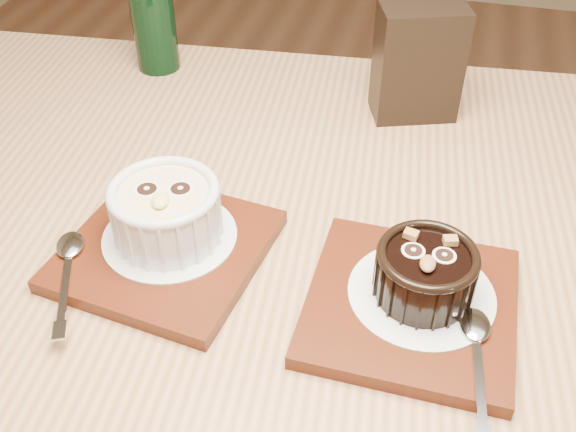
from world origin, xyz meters
name	(u,v)px	position (x,y,z in m)	size (l,w,h in m)	color
table	(279,304)	(-0.23, 0.01, 0.66)	(1.27, 0.91, 0.75)	#90633E
tray_left	(166,250)	(-0.33, -0.03, 0.76)	(0.18, 0.18, 0.01)	#4F1D0D
doily_left	(170,236)	(-0.33, -0.02, 0.77)	(0.13, 0.13, 0.00)	white
ramekin_white	(166,210)	(-0.33, -0.02, 0.80)	(0.10, 0.10, 0.06)	silver
spoon_left	(67,270)	(-0.40, -0.09, 0.77)	(0.03, 0.13, 0.01)	silver
tray_right	(410,306)	(-0.10, -0.05, 0.76)	(0.18, 0.18, 0.01)	#4F1D0D
doily_right	(421,294)	(-0.09, -0.04, 0.77)	(0.13, 0.13, 0.00)	white
ramekin_dark	(426,271)	(-0.09, -0.04, 0.79)	(0.09, 0.09, 0.05)	black
spoon_right	(478,358)	(-0.04, -0.10, 0.77)	(0.03, 0.13, 0.01)	silver
condiment_stand	(418,62)	(-0.13, 0.29, 0.82)	(0.10, 0.06, 0.14)	black
green_bottle	(152,9)	(-0.49, 0.32, 0.83)	(0.06, 0.06, 0.22)	black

